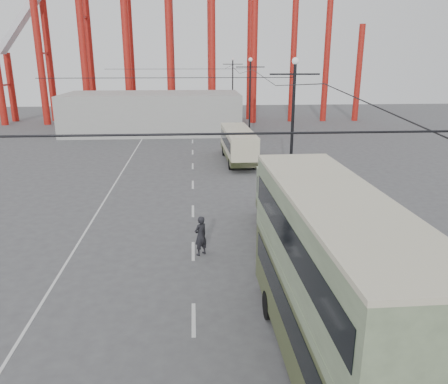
{
  "coord_description": "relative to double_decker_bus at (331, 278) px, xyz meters",
  "views": [
    {
      "loc": [
        -0.86,
        -10.11,
        9.3
      ],
      "look_at": [
        0.57,
        10.25,
        3.0
      ],
      "focal_mm": 35.0,
      "sensor_mm": 36.0,
      "label": 1
    }
  ],
  "objects": [
    {
      "name": "road_markings",
      "position": [
        -3.89,
        18.73,
        -3.19
      ],
      "size": [
        12.52,
        120.0,
        0.01
      ],
      "color": "silver",
      "rests_on": "ground"
    },
    {
      "name": "lamp_post_mid",
      "position": [
        2.57,
        17.03,
        1.48
      ],
      "size": [
        3.2,
        0.44,
        9.32
      ],
      "color": "black",
      "rests_on": "ground"
    },
    {
      "name": "lamp_post_far",
      "position": [
        2.57,
        39.03,
        1.48
      ],
      "size": [
        3.2,
        0.44,
        9.32
      ],
      "color": "black",
      "rests_on": "ground"
    },
    {
      "name": "lamp_post_distant",
      "position": [
        2.57,
        61.03,
        1.48
      ],
      "size": [
        3.2,
        0.44,
        9.32
      ],
      "color": "black",
      "rests_on": "ground"
    },
    {
      "name": "fairground_shed",
      "position": [
        -9.03,
        46.03,
        -0.7
      ],
      "size": [
        22.0,
        10.0,
        5.0
      ],
      "primitive_type": "cube",
      "color": "#A1A19C",
      "rests_on": "ground"
    },
    {
      "name": "double_decker_bus",
      "position": [
        0.0,
        0.0,
        0.0
      ],
      "size": [
        2.85,
        10.67,
        5.71
      ],
      "rotation": [
        0.0,
        0.0,
        0.01
      ],
      "color": "#3F4826",
      "rests_on": "ground"
    },
    {
      "name": "single_decker_green",
      "position": [
        0.81,
        9.14,
        -1.51
      ],
      "size": [
        2.99,
        10.68,
        2.99
      ],
      "rotation": [
        0.0,
        0.0,
        -0.05
      ],
      "color": "#687958",
      "rests_on": "ground"
    },
    {
      "name": "single_decker_cream",
      "position": [
        0.21,
        28.62,
        -1.53
      ],
      "size": [
        2.67,
        9.59,
        2.96
      ],
      "rotation": [
        0.0,
        0.0,
        0.03
      ],
      "color": "beige",
      "rests_on": "ground"
    },
    {
      "name": "pedestrian",
      "position": [
        -3.65,
        8.62,
        -2.2
      ],
      "size": [
        0.87,
        0.83,
        2.0
      ],
      "primitive_type": "imported",
      "rotation": [
        0.0,
        0.0,
        3.83
      ],
      "color": "black",
      "rests_on": "ground"
    }
  ]
}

